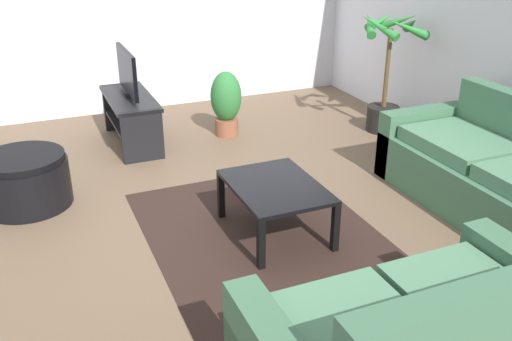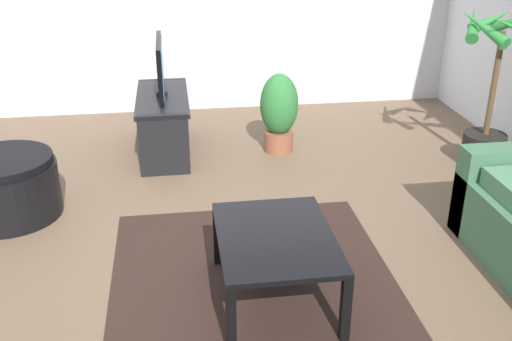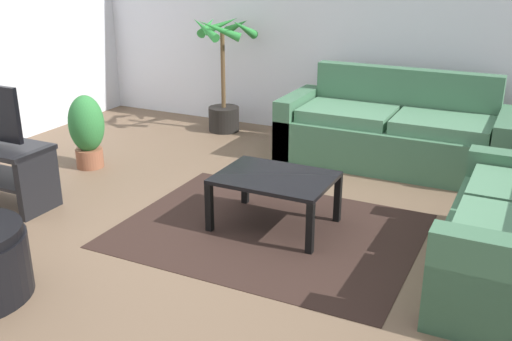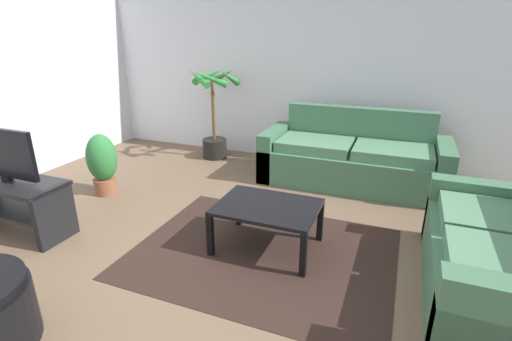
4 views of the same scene
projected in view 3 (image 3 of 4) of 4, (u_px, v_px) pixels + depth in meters
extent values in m
plane|color=brown|center=(187.00, 236.00, 4.43)|extent=(6.60, 6.60, 0.00)
cube|color=silver|center=(330.00, 14.00, 6.48)|extent=(6.00, 0.06, 2.70)
cube|color=#3F6B4C|center=(393.00, 144.00, 5.84)|extent=(2.21, 0.90, 0.42)
cube|color=#3F6B4C|center=(405.00, 92.00, 6.00)|extent=(1.85, 0.16, 0.48)
cube|color=#3F6B4C|center=(298.00, 122.00, 6.23)|extent=(0.18, 0.90, 0.62)
cube|color=#3F6B4C|center=(504.00, 149.00, 5.39)|extent=(0.18, 0.90, 0.62)
cube|color=#4F7F5D|center=(348.00, 114.00, 5.90)|extent=(0.88, 0.66, 0.12)
cube|color=#4F7F5D|center=(443.00, 125.00, 5.52)|extent=(0.88, 0.66, 0.12)
cube|color=black|center=(38.00, 182.00, 4.74)|extent=(0.06, 0.41, 0.53)
cube|color=black|center=(275.00, 178.00, 4.46)|extent=(0.86, 0.64, 0.03)
cube|color=black|center=(209.00, 207.00, 4.45)|extent=(0.05, 0.05, 0.38)
cube|color=black|center=(310.00, 228.00, 4.12)|extent=(0.05, 0.05, 0.38)
cube|color=black|center=(245.00, 182.00, 4.95)|extent=(0.05, 0.05, 0.38)
cube|color=black|center=(338.00, 199.00, 4.61)|extent=(0.05, 0.05, 0.38)
cube|color=black|center=(269.00, 230.00, 4.51)|extent=(2.20, 1.70, 0.01)
cylinder|color=black|center=(224.00, 119.00, 6.98)|extent=(0.36, 0.36, 0.28)
cylinder|color=brown|center=(223.00, 70.00, 6.78)|extent=(0.05, 0.05, 0.87)
cone|color=#2B8636|center=(244.00, 28.00, 6.50)|extent=(0.11, 0.55, 0.29)
cone|color=#2B8636|center=(237.00, 26.00, 6.73)|extent=(0.42, 0.27, 0.24)
cone|color=#2B8636|center=(221.00, 25.00, 6.80)|extent=(0.40, 0.31, 0.24)
cone|color=#2B8636|center=(207.00, 26.00, 6.67)|extent=(0.14, 0.38, 0.23)
cone|color=#2B8636|center=(205.00, 28.00, 6.48)|extent=(0.47, 0.29, 0.26)
cone|color=#2B8636|center=(220.00, 30.00, 6.39)|extent=(0.48, 0.28, 0.26)
cylinder|color=brown|center=(90.00, 158.00, 5.82)|extent=(0.26, 0.26, 0.19)
ellipsoid|color=#2E7536|center=(86.00, 124.00, 5.70)|extent=(0.34, 0.34, 0.56)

